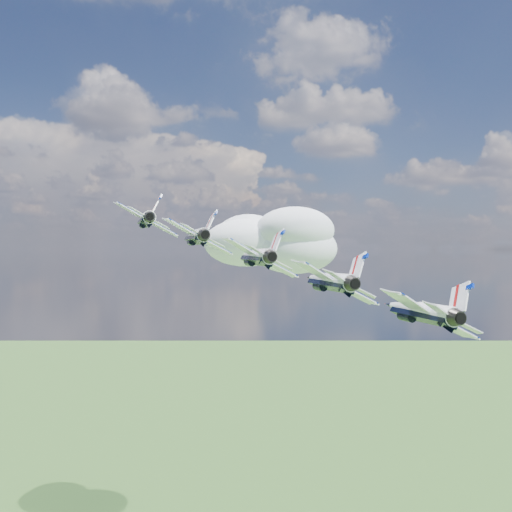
{
  "coord_description": "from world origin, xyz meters",
  "views": [
    {
      "loc": [
        16.08,
        -76.65,
        160.18
      ],
      "look_at": [
        18.32,
        5.02,
        159.25
      ],
      "focal_mm": 40.0,
      "sensor_mm": 36.0,
      "label": 1
    }
  ],
  "objects_px": {
    "jet_2": "(256,256)",
    "jet_4": "(418,310)",
    "jet_1": "(196,236)",
    "jet_3": "(328,280)",
    "jet_0": "(146,219)"
  },
  "relations": [
    {
      "from": "jet_1",
      "to": "jet_4",
      "type": "relative_size",
      "value": 1.0
    },
    {
      "from": "jet_0",
      "to": "jet_3",
      "type": "height_order",
      "value": "jet_0"
    },
    {
      "from": "jet_2",
      "to": "jet_4",
      "type": "height_order",
      "value": "jet_2"
    },
    {
      "from": "jet_3",
      "to": "jet_4",
      "type": "height_order",
      "value": "jet_3"
    },
    {
      "from": "jet_1",
      "to": "jet_3",
      "type": "relative_size",
      "value": 1.0
    },
    {
      "from": "jet_3",
      "to": "jet_4",
      "type": "bearing_deg",
      "value": -55.12
    },
    {
      "from": "jet_1",
      "to": "jet_4",
      "type": "height_order",
      "value": "jet_1"
    },
    {
      "from": "jet_1",
      "to": "jet_3",
      "type": "height_order",
      "value": "jet_1"
    },
    {
      "from": "jet_0",
      "to": "jet_1",
      "type": "bearing_deg",
      "value": -55.12
    },
    {
      "from": "jet_1",
      "to": "jet_3",
      "type": "xyz_separation_m",
      "value": [
        18.36,
        -16.35,
        -6.11
      ]
    },
    {
      "from": "jet_1",
      "to": "jet_4",
      "type": "distance_m",
      "value": 38.0
    },
    {
      "from": "jet_4",
      "to": "jet_3",
      "type": "bearing_deg",
      "value": 124.88
    },
    {
      "from": "jet_1",
      "to": "jet_3",
      "type": "bearing_deg",
      "value": -55.12
    },
    {
      "from": "jet_0",
      "to": "jet_2",
      "type": "height_order",
      "value": "jet_0"
    },
    {
      "from": "jet_1",
      "to": "jet_2",
      "type": "distance_m",
      "value": 12.67
    }
  ]
}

